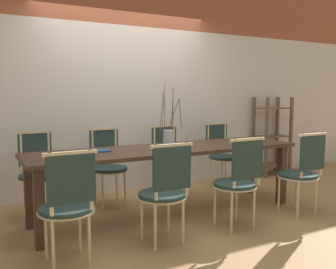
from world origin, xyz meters
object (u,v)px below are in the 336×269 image
(book_stack, at_px, (99,151))
(shelving_rack, at_px, (272,136))
(dining_table, at_px, (168,156))
(chair_near_center, at_px, (238,180))
(vase_centerpiece, at_px, (169,137))
(chair_far_center, at_px, (169,158))

(book_stack, bearing_deg, shelving_rack, 15.56)
(dining_table, distance_m, chair_near_center, 0.86)
(dining_table, relative_size, vase_centerpiece, 4.24)
(dining_table, xyz_separation_m, chair_far_center, (0.41, 0.73, -0.17))
(dining_table, height_order, shelving_rack, shelving_rack)
(book_stack, bearing_deg, chair_near_center, -34.90)
(chair_far_center, relative_size, shelving_rack, 0.72)
(chair_near_center, bearing_deg, shelving_rack, 39.30)
(chair_near_center, height_order, vase_centerpiece, vase_centerpiece)
(chair_far_center, distance_m, book_stack, 1.37)
(vase_centerpiece, bearing_deg, dining_table, 121.75)
(vase_centerpiece, relative_size, shelving_rack, 0.56)
(chair_near_center, relative_size, chair_far_center, 1.00)
(chair_near_center, bearing_deg, vase_centerpiece, 119.43)
(chair_near_center, height_order, chair_far_center, same)
(chair_far_center, bearing_deg, dining_table, 60.74)
(vase_centerpiece, height_order, shelving_rack, vase_centerpiece)
(vase_centerpiece, relative_size, book_stack, 3.06)
(chair_far_center, xyz_separation_m, book_stack, (-1.18, -0.63, 0.27))
(shelving_rack, bearing_deg, vase_centerpiece, -157.91)
(dining_table, xyz_separation_m, chair_near_center, (0.41, -0.73, -0.17))
(dining_table, height_order, book_stack, book_stack)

